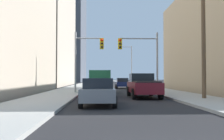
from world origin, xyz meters
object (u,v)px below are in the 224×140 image
cargo_van_green (100,80)px  traffic_signal_near_right (140,52)px  pickup_truck_maroon (143,86)px  traffic_signal_near_left (88,53)px  sedan_grey (98,92)px  sedan_navy (122,83)px  sedan_red (99,88)px

cargo_van_green → traffic_signal_near_right: traffic_signal_near_right is taller
pickup_truck_maroon → traffic_signal_near_left: bearing=135.5°
sedan_grey → pickup_truck_maroon: bearing=58.1°
sedan_grey → traffic_signal_near_left: size_ratio=0.70×
cargo_van_green → sedan_grey: (-0.03, -11.56, -0.52)m
sedan_navy → traffic_signal_near_right: (0.75, -12.38, 3.28)m
traffic_signal_near_left → cargo_van_green: bearing=50.0°
pickup_truck_maroon → cargo_van_green: (-3.42, 6.01, 0.35)m
sedan_red → traffic_signal_near_left: size_ratio=0.71×
sedan_navy → cargo_van_green: bearing=-106.2°
sedan_red → cargo_van_green: bearing=89.4°
sedan_red → traffic_signal_near_right: traffic_signal_near_right is taller
cargo_van_green → pickup_truck_maroon: bearing=-60.3°
sedan_navy → traffic_signal_near_left: bearing=-109.6°
pickup_truck_maroon → cargo_van_green: 6.92m
pickup_truck_maroon → traffic_signal_near_left: 7.19m
sedan_red → traffic_signal_near_left: (-1.15, 4.67, 3.22)m
cargo_van_green → sedan_red: (-0.07, -6.12, -0.52)m
pickup_truck_maroon → traffic_signal_near_right: size_ratio=0.90×
sedan_red → traffic_signal_near_left: bearing=103.8°
traffic_signal_near_right → sedan_navy: bearing=93.4°
traffic_signal_near_left → sedan_grey: bearing=-83.3°
sedan_grey → sedan_navy: 22.72m
pickup_truck_maroon → traffic_signal_near_left: traffic_signal_near_left is taller
pickup_truck_maroon → cargo_van_green: cargo_van_green is taller
sedan_grey → sedan_red: bearing=90.4°
sedan_navy → traffic_signal_near_right: traffic_signal_near_right is taller
sedan_navy → traffic_signal_near_right: 12.83m
sedan_grey → sedan_red: 5.44m
traffic_signal_near_right → pickup_truck_maroon: bearing=-96.3°
pickup_truck_maroon → traffic_signal_near_left: size_ratio=0.90×
sedan_red → traffic_signal_near_left: 5.79m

